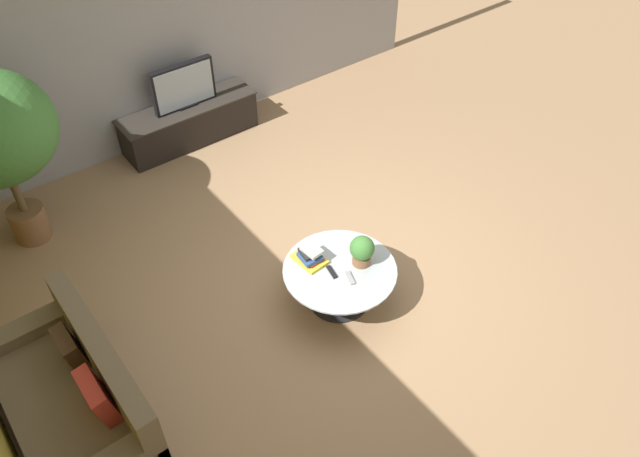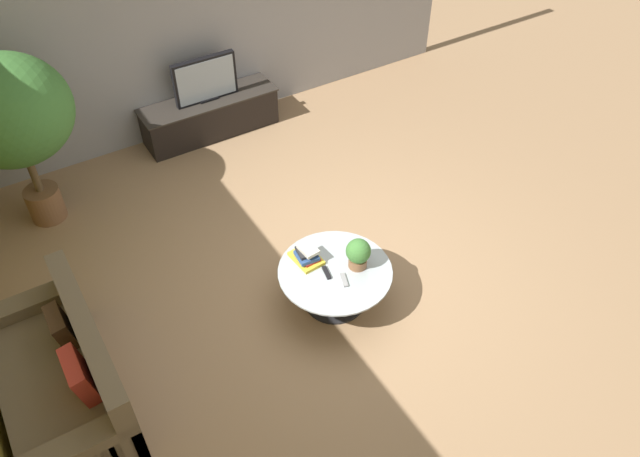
% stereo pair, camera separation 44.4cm
% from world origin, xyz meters
% --- Properties ---
extents(ground_plane, '(24.00, 24.00, 0.00)m').
position_xyz_m(ground_plane, '(0.00, 0.00, 0.00)').
color(ground_plane, '#9E7A56').
extents(back_wall_stone, '(7.40, 0.12, 3.00)m').
position_xyz_m(back_wall_stone, '(0.00, 3.26, 1.50)').
color(back_wall_stone, '#939399').
rests_on(back_wall_stone, ground).
extents(media_console, '(1.74, 0.50, 0.49)m').
position_xyz_m(media_console, '(-0.03, 2.94, 0.26)').
color(media_console, black).
rests_on(media_console, ground).
extents(television, '(0.80, 0.13, 0.56)m').
position_xyz_m(television, '(-0.03, 2.94, 0.77)').
color(television, black).
rests_on(television, media_console).
extents(coffee_table, '(1.06, 1.06, 0.43)m').
position_xyz_m(coffee_table, '(-0.22, -0.29, 0.30)').
color(coffee_table, black).
rests_on(coffee_table, ground).
extents(couch_by_wall, '(0.84, 1.73, 0.84)m').
position_xyz_m(couch_by_wall, '(-2.66, -0.03, 0.28)').
color(couch_by_wall, brown).
rests_on(couch_by_wall, ground).
extents(potted_palm_tall, '(1.21, 1.21, 1.91)m').
position_xyz_m(potted_palm_tall, '(-2.24, 2.39, 1.33)').
color(potted_palm_tall, brown).
rests_on(potted_palm_tall, ground).
extents(potted_plant_tabletop, '(0.23, 0.23, 0.31)m').
position_xyz_m(potted_plant_tabletop, '(-0.01, -0.34, 0.60)').
color(potted_plant_tabletop, brown).
rests_on(potted_plant_tabletop, coffee_table).
extents(book_stack, '(0.24, 0.33, 0.17)m').
position_xyz_m(book_stack, '(-0.37, -0.04, 0.49)').
color(book_stack, gold).
rests_on(book_stack, coffee_table).
extents(remote_black, '(0.07, 0.16, 0.02)m').
position_xyz_m(remote_black, '(-0.30, -0.27, 0.44)').
color(remote_black, black).
rests_on(remote_black, coffee_table).
extents(remote_silver, '(0.09, 0.16, 0.02)m').
position_xyz_m(remote_silver, '(-0.22, -0.43, 0.44)').
color(remote_silver, gray).
rests_on(remote_silver, coffee_table).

